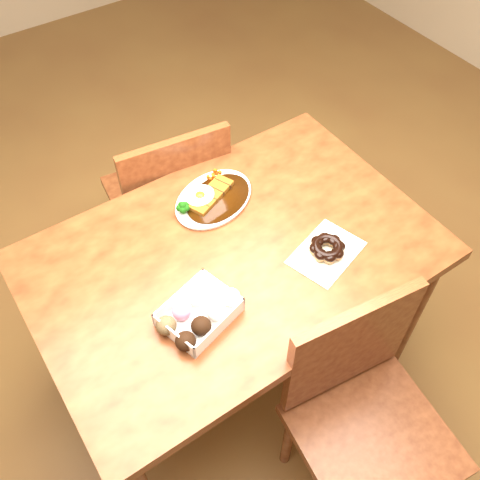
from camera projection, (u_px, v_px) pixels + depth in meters
ground at (235, 364)px, 2.18m from camera, size 6.00×6.00×0.00m
table at (233, 271)px, 1.68m from camera, size 1.20×0.80×0.75m
chair_far at (171, 199)px, 2.11m from camera, size 0.47×0.47×0.87m
chair_near at (363, 413)px, 1.56m from camera, size 0.47×0.47×0.87m
katsu_curry_plate at (212, 198)px, 1.72m from camera, size 0.33×0.28×0.06m
donut_box at (198, 313)px, 1.43m from camera, size 0.24×0.20×0.06m
pon_de_ring at (327, 248)px, 1.58m from camera, size 0.25×0.21×0.04m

